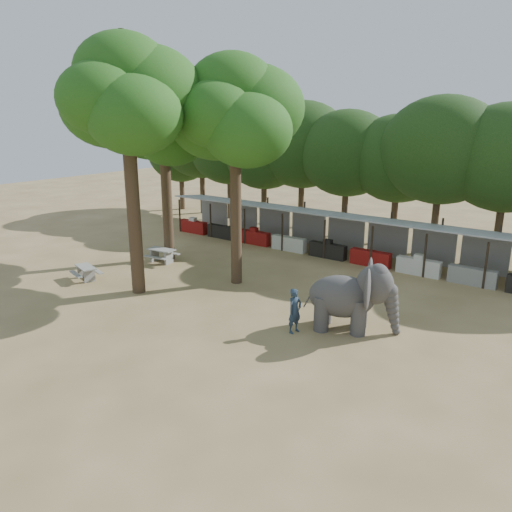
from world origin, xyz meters
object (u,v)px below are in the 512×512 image
Objects in this scene: yard_tree_center at (127,97)px; handler at (295,311)px; elephant at (353,296)px; yard_tree_back at (235,113)px; picnic_table_far at (161,254)px; picnic_table_near at (86,271)px; yard_tree_left at (164,119)px.

yard_tree_center reaches higher than handler.
yard_tree_center reaches higher than elephant.
elephant is (7.61, -2.05, -7.10)m from yard_tree_back.
yard_tree_back is 2.94× the size of elephant.
picnic_table_far is (-13.30, 2.04, -0.90)m from elephant.
picnic_table_near is (-6.55, -4.60, -8.06)m from yard_tree_back.
yard_tree_center is (3.00, -5.00, 1.01)m from yard_tree_left.
yard_tree_center is 12.15m from handler.
yard_tree_center is 9.92m from picnic_table_far.
handler is (5.87, -3.64, -7.62)m from yard_tree_back.
picnic_table_far is (0.86, 4.60, 0.06)m from picnic_table_near.
handler is at bearing -31.78° from yard_tree_back.
elephant is at bearing -15.04° from yard_tree_back.
elephant reaches higher than picnic_table_far.
yard_tree_center is 13.29m from elephant.
yard_tree_left is 14.68m from handler.
yard_tree_back is at bearing 51.59° from picnic_table_near.
picnic_table_far is at bearing 123.93° from yard_tree_center.
yard_tree_left reaches higher than picnic_table_far.
yard_tree_center reaches higher than picnic_table_far.
yard_tree_left is 6.09m from yard_tree_back.
yard_tree_back is 6.30× the size of picnic_table_far.
yard_tree_left is at bearing 170.54° from yard_tree_back.
yard_tree_back is 11.36m from picnic_table_near.
yard_tree_back is 6.17× the size of handler.
picnic_table_near is at bearing -95.56° from yard_tree_left.
handler is (11.87, -4.64, -7.28)m from yard_tree_left.
yard_tree_center is at bearing -62.45° from picnic_table_far.
yard_tree_back is 10.29m from handler.
handler is 1.02× the size of picnic_table_far.
yard_tree_center is 3.11× the size of elephant.
picnic_table_far is (-5.69, -0.00, -8.00)m from yard_tree_back.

